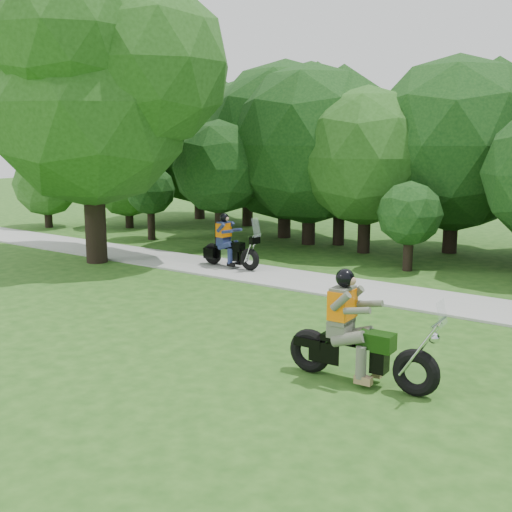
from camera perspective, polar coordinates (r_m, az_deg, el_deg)
The scene contains 5 objects.
ground at distance 10.07m, azimuth -2.95°, elevation -13.35°, with size 100.00×100.00×0.00m, color #214C15.
walkway at distance 16.72m, azimuth 14.51°, elevation -3.73°, with size 60.00×2.20×0.06m, color #989893.
big_tree_west at distance 21.56m, azimuth -13.97°, elevation 14.81°, with size 8.64×6.56×9.96m.
chopper_motorcycle at distance 10.92m, azimuth 8.70°, elevation -7.51°, with size 2.70×0.72×1.93m.
touring_motorcycle at distance 19.88m, azimuth -2.56°, elevation 0.76°, with size 2.19×0.66×1.67m.
Camera 1 is at (5.78, -7.15, 4.11)m, focal length 45.00 mm.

